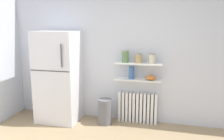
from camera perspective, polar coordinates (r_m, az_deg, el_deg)
back_wall at (r=4.38m, az=2.92°, el=4.25°), size 7.04×0.10×2.60m
refrigerator at (r=4.50m, az=-13.04°, el=-1.62°), size 0.77×0.66×1.71m
radiator at (r=4.45m, az=6.30°, el=-9.21°), size 0.73×0.12×0.57m
wall_shelf_lower at (r=4.26m, az=6.40°, el=-2.41°), size 0.86×0.22×0.02m
wall_shelf_upper at (r=4.20m, az=6.49°, el=1.58°), size 0.86×0.22×0.02m
storage_jar_0 at (r=4.22m, az=3.29°, el=3.35°), size 0.12×0.12×0.22m
storage_jar_1 at (r=4.18m, az=6.52°, el=2.87°), size 0.12×0.12×0.17m
storage_jar_2 at (r=4.16m, az=9.81°, el=2.81°), size 0.12×0.12×0.18m
vase at (r=4.25m, az=4.83°, el=-0.65°), size 0.10×0.10×0.23m
shelf_bowl at (r=4.22m, az=9.51°, el=-1.86°), size 0.19×0.19×0.08m
trash_bin at (r=4.37m, az=-1.70°, el=-10.18°), size 0.26×0.26×0.47m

